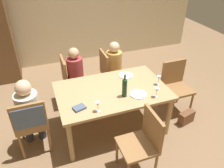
{
  "coord_description": "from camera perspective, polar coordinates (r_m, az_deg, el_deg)",
  "views": [
    {
      "loc": [
        -0.95,
        -2.61,
        2.62
      ],
      "look_at": [
        0.0,
        0.0,
        0.84
      ],
      "focal_mm": 35.78,
      "sensor_mm": 36.0,
      "label": 1
    }
  ],
  "objects": [
    {
      "name": "chair_near",
      "position": [
        2.89,
        8.05,
        -13.98
      ],
      "size": [
        0.44,
        0.44,
        0.92
      ],
      "rotation": [
        0.0,
        0.0,
        1.57
      ],
      "color": "olive",
      "rests_on": "ground_plane"
    },
    {
      "name": "person_man_guest",
      "position": [
        3.29,
        -20.46,
        -6.22
      ],
      "size": [
        0.31,
        0.36,
        1.15
      ],
      "color": "#33333D",
      "rests_on": "ground_plane"
    },
    {
      "name": "wine_bottle_tall_green",
      "position": [
        3.14,
        3.24,
        -0.76
      ],
      "size": [
        0.07,
        0.07,
        0.35
      ],
      "color": "#19381E",
      "rests_on": "dining_table"
    },
    {
      "name": "ground_plane",
      "position": [
        3.82,
        -0.0,
        -10.62
      ],
      "size": [
        10.0,
        10.0,
        0.0
      ],
      "primitive_type": "plane",
      "color": "#846647"
    },
    {
      "name": "chair_far_right",
      "position": [
        4.27,
        -0.56,
        3.46
      ],
      "size": [
        0.44,
        0.44,
        0.92
      ],
      "rotation": [
        0.0,
        0.0,
        -1.57
      ],
      "color": "olive",
      "rests_on": "ground_plane"
    },
    {
      "name": "folded_napkin",
      "position": [
        3.01,
        -8.36,
        -6.02
      ],
      "size": [
        0.19,
        0.16,
        0.03
      ],
      "primitive_type": "cube",
      "rotation": [
        0.0,
        0.0,
        0.29
      ],
      "color": "#4C5B75",
      "rests_on": "dining_table"
    },
    {
      "name": "dining_table",
      "position": [
        3.4,
        -0.0,
        -2.55
      ],
      "size": [
        1.66,
        1.05,
        0.74
      ],
      "color": "tan",
      "rests_on": "ground_plane"
    },
    {
      "name": "chair_far_left",
      "position": [
        4.12,
        -10.4,
        1.67
      ],
      "size": [
        0.44,
        0.44,
        0.92
      ],
      "rotation": [
        0.0,
        0.0,
        -1.57
      ],
      "color": "olive",
      "rests_on": "ground_plane"
    },
    {
      "name": "chair_left_end",
      "position": [
        3.22,
        -20.12,
        -8.75
      ],
      "size": [
        0.44,
        0.46,
        0.92
      ],
      "color": "olive",
      "rests_on": "ground_plane"
    },
    {
      "name": "person_woman_host",
      "position": [
        4.08,
        -8.99,
        3.21
      ],
      "size": [
        0.33,
        0.29,
        1.1
      ],
      "rotation": [
        0.0,
        0.0,
        -1.57
      ],
      "color": "#33333D",
      "rests_on": "ground_plane"
    },
    {
      "name": "chair_right_end",
      "position": [
        4.04,
        15.9,
        0.19
      ],
      "size": [
        0.44,
        0.44,
        0.92
      ],
      "rotation": [
        0.0,
        0.0,
        3.14
      ],
      "color": "olive",
      "rests_on": "ground_plane"
    },
    {
      "name": "wine_glass_centre",
      "position": [
        3.5,
        11.86,
        1.41
      ],
      "size": [
        0.07,
        0.07,
        0.15
      ],
      "color": "silver",
      "rests_on": "dining_table"
    },
    {
      "name": "handbag",
      "position": [
        4.01,
        18.44,
        -8.1
      ],
      "size": [
        0.3,
        0.18,
        0.22
      ],
      "primitive_type": "cube",
      "rotation": [
        0.0,
        0.0,
        3.37
      ],
      "color": "brown",
      "rests_on": "ground_plane"
    },
    {
      "name": "person_man_bearded",
      "position": [
        4.26,
        0.87,
        4.96
      ],
      "size": [
        0.33,
        0.29,
        1.1
      ],
      "rotation": [
        0.0,
        0.0,
        -1.57
      ],
      "color": "#33333D",
      "rests_on": "ground_plane"
    },
    {
      "name": "wine_glass_near_left",
      "position": [
        3.21,
        11.34,
        -1.67
      ],
      "size": [
        0.07,
        0.07,
        0.15
      ],
      "color": "silver",
      "rests_on": "dining_table"
    },
    {
      "name": "wine_glass_near_right",
      "position": [
        2.89,
        -3.64,
        -5.29
      ],
      "size": [
        0.07,
        0.07,
        0.15
      ],
      "color": "silver",
      "rests_on": "dining_table"
    },
    {
      "name": "rear_room_partition",
      "position": [
        5.57,
        -10.22,
        19.02
      ],
      "size": [
        6.4,
        0.12,
        2.7
      ],
      "primitive_type": "cube",
      "color": "beige",
      "rests_on": "ground_plane"
    },
    {
      "name": "dinner_plate_host",
      "position": [
        3.71,
        3.58,
        2.22
      ],
      "size": [
        0.24,
        0.24,
        0.01
      ],
      "primitive_type": "cylinder",
      "color": "silver",
      "rests_on": "dining_table"
    },
    {
      "name": "dinner_plate_guest_left",
      "position": [
        3.27,
        6.69,
        -2.59
      ],
      "size": [
        0.25,
        0.25,
        0.01
      ],
      "primitive_type": "cylinder",
      "color": "white",
      "rests_on": "dining_table"
    }
  ]
}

